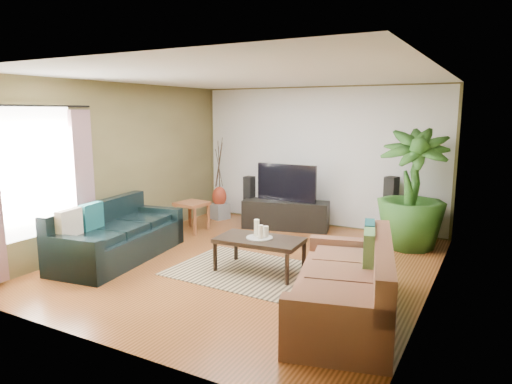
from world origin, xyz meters
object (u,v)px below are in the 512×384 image
Objects in this scene: coffee_table at (259,255)px; vase at (219,197)px; speaker_right at (390,207)px; pedestal at (220,211)px; potted_plant at (412,189)px; television at (286,183)px; side_table at (192,216)px; speaker_left at (249,200)px; sofa_right at (343,279)px; tv_stand at (286,215)px; sofa_left at (119,231)px.

coffee_table is 2.86× the size of vase.
speaker_right is 3.48m from pedestal.
potted_plant is at bearing -3.44° from pedestal.
television is 2.17× the size of side_table.
television is 1.24× the size of speaker_left.
sofa_right is 1.85× the size of television.
pedestal is (-2.25, 2.45, -0.08)m from coffee_table.
vase is (-3.72, 3.25, 0.05)m from sofa_right.
television reaches higher than vase.
tv_stand is 1.58m from pedestal.
television is (1.48, 2.86, 0.47)m from sofa_left.
sofa_left is at bearing -88.22° from pedestal.
coffee_table is at bearing -85.32° from sofa_left.
television reaches higher than speaker_left.
coffee_table is at bearing -73.89° from television.
television is at bearing -35.43° from sofa_left.
sofa_right is 4.01× the size of side_table.
speaker_right is at bearing -2.14° from tv_stand.
speaker_left is (-0.81, -0.01, -0.42)m from television.
speaker_right is at bearing 21.83° from side_table.
side_table is at bearing -146.25° from television.
vase is at bearing -160.25° from speaker_right.
speaker_right is at bearing 11.29° from speaker_left.
vase is at bearing 94.40° from side_table.
speaker_left reaches higher than coffee_table.
side_table is (-0.68, -0.99, -0.20)m from speaker_left.
sofa_right is 2.02× the size of speaker_right.
coffee_table reaches higher than pedestal.
speaker_left reaches higher than sofa_right.
tv_stand reaches higher than pedestal.
pedestal is 1.08m from side_table.
tv_stand is at bearing -3.61° from vase.
speaker_left reaches higher than sofa_left.
speaker_right is (1.88, 0.37, 0.27)m from tv_stand.
television is at bearing 176.18° from potted_plant.
speaker_right is at bearing -54.33° from sofa_left.
sofa_left is at bearing -89.74° from side_table.
sofa_right is at bearing -103.00° from sofa_left.
tv_stand is 2.42m from potted_plant.
television is 3.68× the size of pedestal.
pedestal is at bearing -6.27° from sofa_left.
television is at bearing -2.88° from pedestal.
speaker_left is 3.16m from potted_plant.
side_table is (-0.01, 1.86, -0.15)m from sofa_left.
coffee_table is 0.73× the size of tv_stand.
tv_stand is 0.83× the size of potted_plant.
sofa_right is at bearing -30.90° from side_table.
speaker_left reaches higher than pedestal.
coffee_table is at bearing -132.98° from sofa_right.
pedestal is (-3.88, 0.23, -0.82)m from potted_plant.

